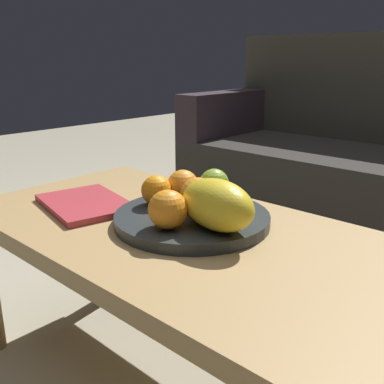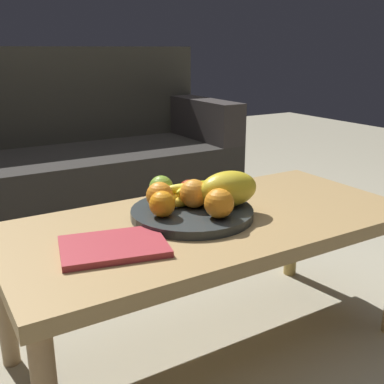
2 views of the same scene
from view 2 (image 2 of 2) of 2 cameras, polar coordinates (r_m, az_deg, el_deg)
ground_plane at (r=1.53m, az=2.28°, el=-18.43°), size 8.00×8.00×0.00m
coffee_table at (r=1.34m, az=2.47°, el=-5.09°), size 1.18×0.56×0.43m
couch at (r=2.45m, az=-15.51°, el=2.86°), size 1.70×0.70×0.90m
fruit_bowl at (r=1.32m, az=0.00°, el=-2.59°), size 0.35×0.35×0.03m
melon_large_front at (r=1.33m, az=4.44°, el=0.40°), size 0.19×0.12×0.10m
orange_front at (r=1.32m, az=0.24°, el=-0.19°), size 0.08×0.08×0.08m
orange_left at (r=1.31m, az=-4.02°, el=-0.42°), size 0.08×0.08×0.08m
orange_right at (r=1.24m, az=3.36°, el=-1.42°), size 0.08×0.08×0.08m
orange_back at (r=1.25m, az=-3.70°, el=-1.49°), size 0.07×0.07×0.07m
apple_front at (r=1.39m, az=-3.82°, el=0.53°), size 0.07×0.07×0.07m
apple_left at (r=1.38m, az=-0.40°, el=0.25°), size 0.06×0.06×0.06m
banana_bunch at (r=1.36m, az=-0.09°, el=-0.27°), size 0.18×0.14×0.06m
magazine at (r=1.13m, az=-9.67°, el=-6.63°), size 0.28×0.23×0.02m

